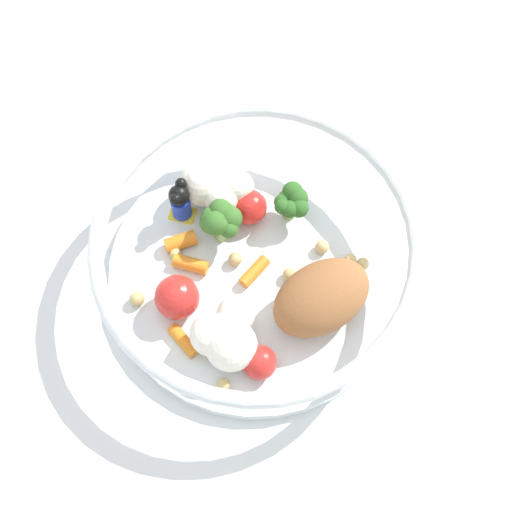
{
  "coord_description": "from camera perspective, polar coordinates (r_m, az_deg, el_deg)",
  "views": [
    {
      "loc": [
        0.23,
        -0.02,
        0.51
      ],
      "look_at": [
        0.02,
        0.01,
        0.04
      ],
      "focal_mm": 50.42,
      "sensor_mm": 36.0,
      "label": 1
    }
  ],
  "objects": [
    {
      "name": "food_container",
      "position": [
        0.52,
        -0.16,
        -0.43
      ],
      "size": [
        0.23,
        0.23,
        0.06
      ],
      "color": "white",
      "rests_on": "ground_plane"
    },
    {
      "name": "ground_plane",
      "position": [
        0.56,
        -1.01,
        0.09
      ],
      "size": [
        2.4,
        2.4,
        0.0
      ],
      "primitive_type": "plane",
      "color": "white"
    }
  ]
}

